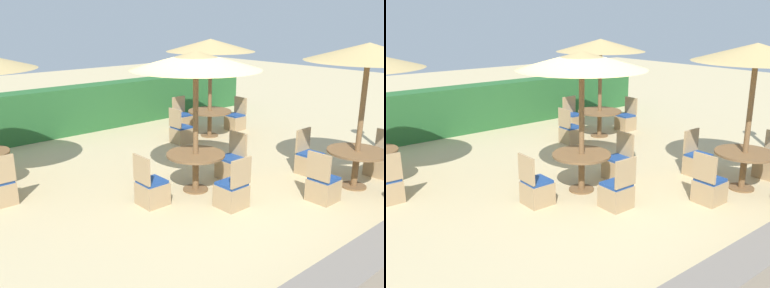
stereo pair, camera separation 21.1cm
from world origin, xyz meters
TOP-DOWN VIEW (x-y plane):
  - ground_plane at (0.00, 0.00)m, footprint 40.00×40.00m
  - hedge_row at (0.00, 5.97)m, footprint 13.00×0.70m
  - stone_border at (0.00, -3.05)m, footprint 10.00×0.56m
  - patio_chair_back_left_south at (-2.99, 2.28)m, footprint 0.46×0.46m
  - parasol_front_right at (2.45, -1.37)m, footprint 2.27×2.27m
  - round_table_front_right at (2.45, -1.37)m, footprint 1.12×1.12m
  - patio_chair_front_right_east at (3.45, -1.37)m, footprint 0.46×0.46m
  - patio_chair_front_right_north at (2.43, -0.36)m, footprint 0.46×0.46m
  - patio_chair_front_right_west at (1.41, -1.33)m, footprint 0.46×0.46m
  - parasol_back_right at (2.87, 3.17)m, footprint 2.34×2.34m
  - round_table_back_right at (2.87, 3.17)m, footprint 1.18×1.18m
  - patio_chair_back_right_west at (1.83, 3.15)m, footprint 0.46×0.46m
  - patio_chair_back_right_north at (2.82, 4.26)m, footprint 0.46×0.46m
  - patio_chair_back_right_east at (3.93, 3.19)m, footprint 0.46×0.46m
  - parasol_center at (0.02, 0.52)m, footprint 2.34×2.34m
  - round_table_center at (0.02, 0.52)m, footprint 1.10×1.10m
  - patio_chair_center_west at (-0.99, 0.54)m, footprint 0.46×0.46m
  - patio_chair_center_south at (-0.01, -0.46)m, footprint 0.46×0.46m
  - patio_chair_center_east at (1.00, 0.54)m, footprint 0.46×0.46m

SIDE VIEW (x-z plane):
  - ground_plane at x=0.00m, z-range 0.00..0.00m
  - stone_border at x=0.00m, z-range 0.00..0.39m
  - patio_chair_back_left_south at x=-2.99m, z-range -0.20..0.73m
  - patio_chair_front_right_east at x=3.45m, z-range -0.20..0.73m
  - patio_chair_front_right_north at x=2.43m, z-range -0.20..0.73m
  - patio_chair_front_right_west at x=1.41m, z-range -0.20..0.73m
  - patio_chair_back_right_west at x=1.83m, z-range -0.20..0.73m
  - patio_chair_back_right_north at x=2.82m, z-range -0.20..0.73m
  - patio_chair_back_right_east at x=3.93m, z-range -0.20..0.73m
  - patio_chair_center_west at x=-0.99m, z-range -0.20..0.73m
  - patio_chair_center_south at x=-0.01m, z-range -0.20..0.73m
  - patio_chair_center_east at x=1.00m, z-range -0.20..0.73m
  - round_table_center at x=0.02m, z-range 0.22..0.94m
  - round_table_back_right at x=2.87m, z-range 0.22..0.94m
  - round_table_front_right at x=2.45m, z-range 0.22..0.95m
  - hedge_row at x=0.00m, z-range 0.00..1.30m
  - parasol_center at x=0.02m, z-range 1.12..3.73m
  - parasol_back_right at x=2.87m, z-range 1.13..3.75m
  - parasol_front_right at x=2.45m, z-range 1.19..3.93m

